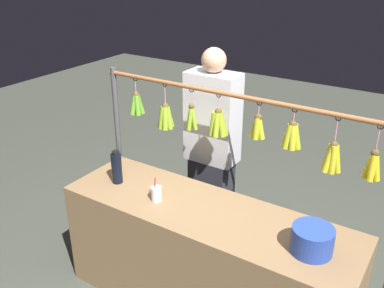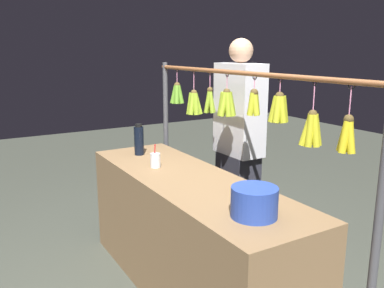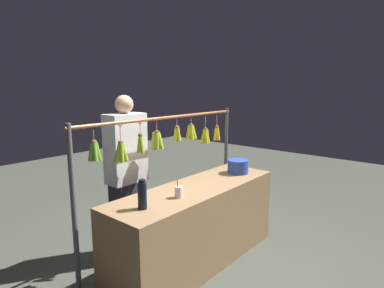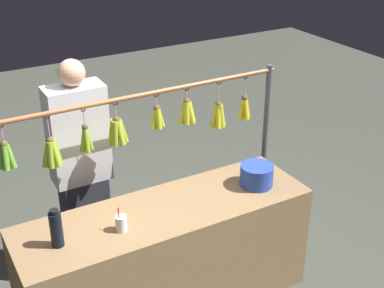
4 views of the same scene
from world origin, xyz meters
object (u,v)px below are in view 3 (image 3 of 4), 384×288
Objects in this scene: blue_bucket at (238,166)px; vendor_person at (127,179)px; water_bottle at (142,195)px; drink_cup at (179,192)px.

vendor_person reaches higher than blue_bucket.
blue_bucket is at bearing 179.78° from water_bottle.
vendor_person is at bearing -119.42° from water_bottle.
water_bottle is 1.06× the size of blue_bucket.
vendor_person is at bearing -33.43° from blue_bucket.
vendor_person is (-0.00, -0.74, -0.02)m from drink_cup.
drink_cup reaches higher than blue_bucket.
water_bottle is 0.80m from vendor_person.
vendor_person is (1.06, -0.70, -0.04)m from blue_bucket.
blue_bucket is at bearing 146.57° from vendor_person.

